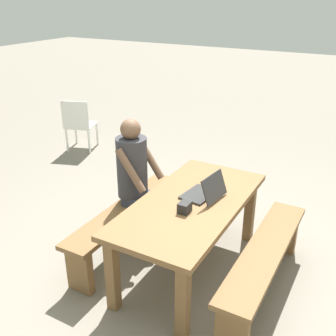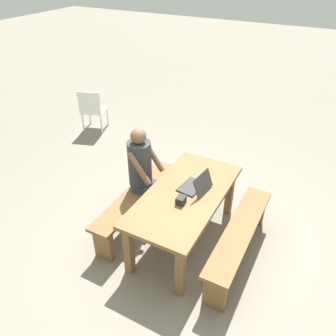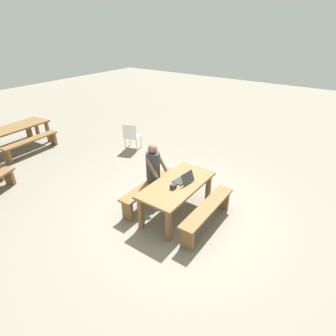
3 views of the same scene
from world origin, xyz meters
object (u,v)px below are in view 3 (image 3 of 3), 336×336
Objects in this scene: person_seated at (154,169)px; plastic_chair at (132,136)px; picnic_table_front at (177,188)px; picnic_table_rear at (16,130)px; laptop at (184,179)px; small_pouch at (173,186)px.

person_seated is 2.91m from plastic_chair.
picnic_table_front and picnic_table_rear have the same top height.
person_seated is 5.21m from picnic_table_rear.
laptop is 0.32m from small_pouch.
laptop is 0.43× the size of plastic_chair.
laptop is 5.95m from picnic_table_rear.
small_pouch is (-0.19, -0.04, 0.15)m from picnic_table_front.
laptop is 3.51m from plastic_chair.
plastic_chair is (1.90, 2.94, -0.17)m from picnic_table_front.
small_pouch is 0.08× the size of person_seated.
person_seated is at bearing 79.23° from picnic_table_front.
picnic_table_front is 3.50m from plastic_chair.
person_seated is at bearing 65.69° from small_pouch.
plastic_chair is at bearing 51.99° from person_seated.
plastic_chair reaches higher than picnic_table_front.
picnic_table_front is at bearing 127.99° from plastic_chair.
picnic_table_rear is at bearing -80.99° from laptop.
laptop is at bearing -7.36° from small_pouch.
person_seated reaches higher than plastic_chair.
picnic_table_front is 2.01× the size of plastic_chair.
person_seated reaches higher than picnic_table_rear.
person_seated reaches higher than picnic_table_front.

